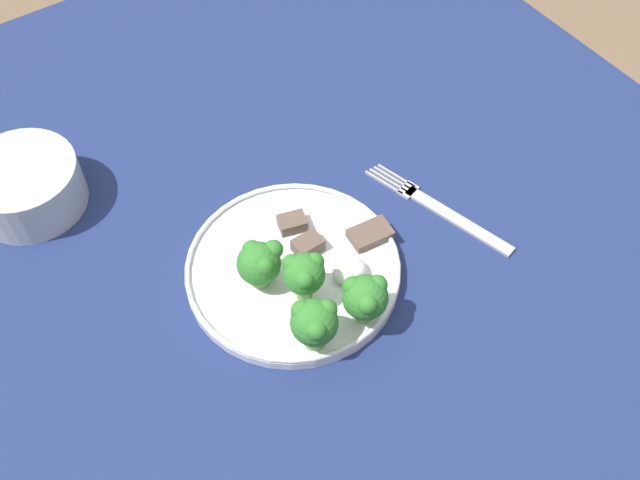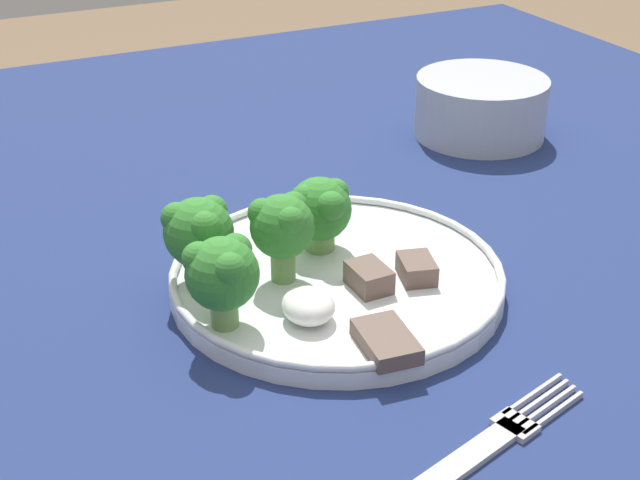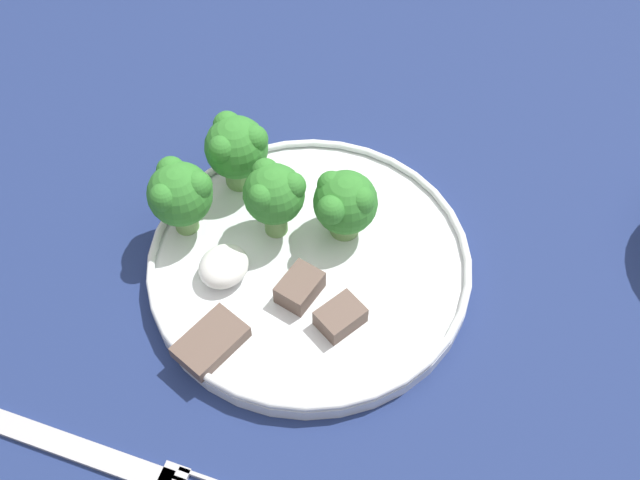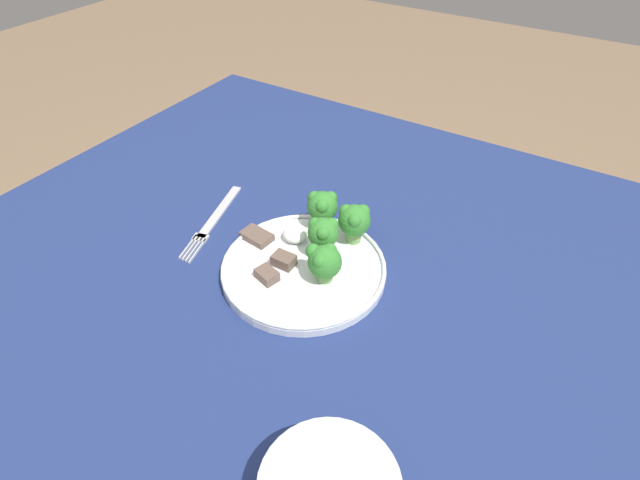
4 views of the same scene
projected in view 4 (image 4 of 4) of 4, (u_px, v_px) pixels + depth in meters
table at (309, 346)px, 0.75m from camera, size 1.21×1.14×0.77m
dinner_plate at (304, 268)px, 0.73m from camera, size 0.24×0.24×0.02m
fork at (213, 221)px, 0.83m from camera, size 0.07×0.20×0.00m
broccoli_floret_near_rim_left at (322, 260)px, 0.69m from camera, size 0.05×0.05×0.06m
broccoli_floret_center_left at (323, 233)px, 0.72m from camera, size 0.05×0.05×0.06m
broccoli_floret_back_left at (322, 206)px, 0.78m from camera, size 0.05×0.05×0.06m
broccoli_floret_front_left at (354, 220)px, 0.75m from camera, size 0.05×0.05×0.06m
meat_slice_front_slice at (257, 236)px, 0.77m from camera, size 0.05×0.04×0.01m
meat_slice_middle_slice at (284, 260)px, 0.73m from camera, size 0.03×0.02×0.02m
meat_slice_rear_slice at (267, 275)px, 0.70m from camera, size 0.04×0.03×0.02m
sauce_dollop at (295, 234)px, 0.77m from camera, size 0.04×0.03×0.02m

